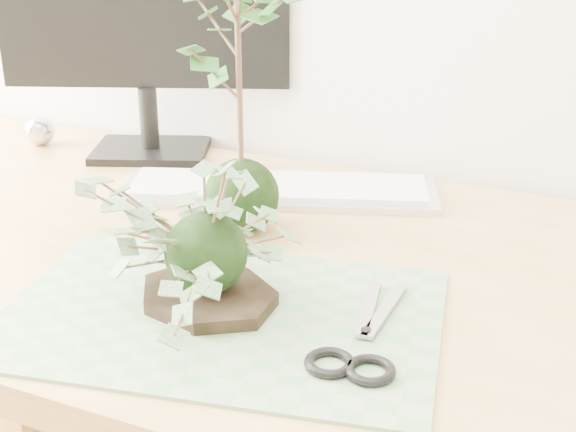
# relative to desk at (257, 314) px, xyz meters

# --- Properties ---
(desk) EXTENTS (1.60, 0.70, 0.74)m
(desk) POSITION_rel_desk_xyz_m (0.00, 0.00, 0.00)
(desk) COLOR tan
(desk) RESTS_ON ground_plane
(cutting_mat) EXTENTS (0.52, 0.39, 0.00)m
(cutting_mat) POSITION_rel_desk_xyz_m (0.04, -0.16, 0.09)
(cutting_mat) COLOR #5A8D5D
(cutting_mat) RESTS_ON desk
(stone_dish) EXTENTS (0.20, 0.20, 0.01)m
(stone_dish) POSITION_rel_desk_xyz_m (0.01, -0.14, 0.10)
(stone_dish) COLOR black
(stone_dish) RESTS_ON cutting_mat
(ivy_kokedama) EXTENTS (0.28, 0.28, 0.18)m
(ivy_kokedama) POSITION_rel_desk_xyz_m (0.01, -0.14, 0.19)
(ivy_kokedama) COLOR black
(ivy_kokedama) RESTS_ON stone_dish
(maple_kokedama) EXTENTS (0.25, 0.25, 0.41)m
(maple_kokedama) POSITION_rel_desk_xyz_m (-0.05, 0.06, 0.38)
(maple_kokedama) COLOR black
(maple_kokedama) RESTS_ON desk
(keyboard) EXTENTS (0.48, 0.29, 0.02)m
(keyboard) POSITION_rel_desk_xyz_m (-0.06, 0.19, 0.10)
(keyboard) COLOR silver
(keyboard) RESTS_ON desk
(monitor) EXTENTS (0.45, 0.21, 0.41)m
(monitor) POSITION_rel_desk_xyz_m (-0.33, 0.28, 0.33)
(monitor) COLOR black
(monitor) RESTS_ON desk
(foil_ball) EXTENTS (0.05, 0.05, 0.05)m
(foil_ball) POSITION_rel_desk_xyz_m (-0.54, 0.24, 0.11)
(foil_ball) COLOR silver
(foil_ball) RESTS_ON desk
(scissors) EXTENTS (0.09, 0.20, 0.01)m
(scissors) POSITION_rel_desk_xyz_m (0.19, -0.18, 0.10)
(scissors) COLOR gray
(scissors) RESTS_ON cutting_mat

